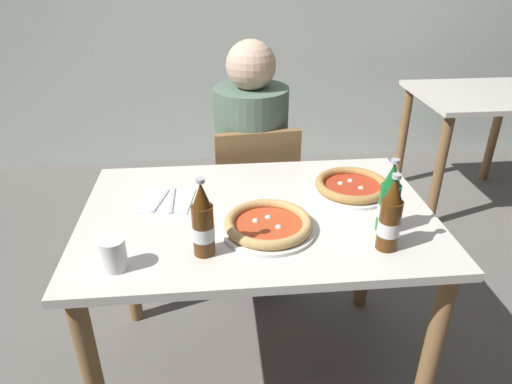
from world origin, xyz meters
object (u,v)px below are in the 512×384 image
pizza_margherita_near (268,225)px  beer_bottle_center (203,223)px  dining_table_main (257,239)px  napkin_with_cutlery (166,201)px  chair_behind_table (254,195)px  beer_bottle_left (390,218)px  dining_table_background (477,117)px  diner_seated (251,172)px  beer_bottle_right (389,201)px  pizza_marinara_far (352,186)px  paper_cup (114,254)px

pizza_margherita_near → beer_bottle_center: beer_bottle_center is taller
dining_table_main → napkin_with_cutlery: 0.35m
chair_behind_table → beer_bottle_center: (-0.22, -0.84, 0.37)m
chair_behind_table → beer_bottle_left: bearing=105.4°
dining_table_background → beer_bottle_left: bearing=-126.8°
diner_seated → beer_bottle_right: bearing=-65.9°
diner_seated → pizza_marinara_far: 0.66m
dining_table_main → beer_bottle_right: size_ratio=4.86×
chair_behind_table → paper_cup: (-0.47, -0.89, 0.32)m
napkin_with_cutlery → chair_behind_table: bearing=54.8°
dining_table_main → dining_table_background: 2.01m
dining_table_background → paper_cup: bearing=-141.1°
pizza_marinara_far → paper_cup: 0.89m
pizza_marinara_far → dining_table_background: bearing=45.6°
dining_table_background → beer_bottle_left: size_ratio=3.24×
dining_table_main → napkin_with_cutlery: (-0.32, 0.10, 0.12)m
beer_bottle_center → dining_table_main: bearing=51.4°
beer_bottle_center → beer_bottle_right: size_ratio=1.00×
diner_seated → beer_bottle_right: (0.36, -0.81, 0.27)m
chair_behind_table → pizza_marinara_far: (0.32, -0.49, 0.29)m
chair_behind_table → paper_cup: chair_behind_table is taller
dining_table_main → pizza_margherita_near: (0.02, -0.12, 0.14)m
chair_behind_table → beer_bottle_left: (0.32, -0.86, 0.37)m
dining_table_main → diner_seated: bearing=86.9°
napkin_with_cutlery → beer_bottle_center: bearing=-67.3°
dining_table_background → pizza_marinara_far: bearing=-134.4°
beer_bottle_right → napkin_with_cutlery: size_ratio=1.20×
dining_table_main → beer_bottle_right: bearing=-20.7°
pizza_marinara_far → beer_bottle_left: 0.37m
beer_bottle_right → dining_table_main: bearing=159.3°
dining_table_background → pizza_margherita_near: bearing=-136.5°
dining_table_main → beer_bottle_right: (0.40, -0.15, 0.22)m
dining_table_main → diner_seated: size_ratio=0.99×
pizza_margherita_near → napkin_with_cutlery: bearing=146.8°
pizza_margherita_near → beer_bottle_left: size_ratio=1.24×
beer_bottle_left → paper_cup: 0.80m
dining_table_main → chair_behind_table: chair_behind_table is taller
diner_seated → beer_bottle_center: 0.95m
dining_table_background → napkin_with_cutlery: bearing=-146.8°
pizza_marinara_far → paper_cup: paper_cup is taller
pizza_margherita_near → paper_cup: size_ratio=3.23×
diner_seated → pizza_margherita_near: bearing=-91.0°
beer_bottle_center → paper_cup: bearing=-168.7°
diner_seated → chair_behind_table: bearing=-82.6°
chair_behind_table → pizza_marinara_far: bearing=117.6°
chair_behind_table → beer_bottle_right: size_ratio=3.44×
beer_bottle_right → paper_cup: bearing=-171.5°
beer_bottle_left → beer_bottle_right: bearing=71.9°
chair_behind_table → dining_table_background: bearing=-160.2°
beer_bottle_right → beer_bottle_center: bearing=-172.7°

